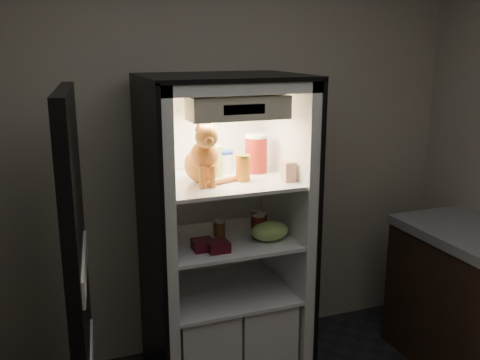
# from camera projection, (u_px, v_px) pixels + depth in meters

# --- Properties ---
(room_shell) EXTENTS (3.60, 3.60, 3.60)m
(room_shell) POSITION_uv_depth(u_px,v_px,m) (357.00, 175.00, 1.74)
(room_shell) COLOR white
(room_shell) RESTS_ON floor
(refrigerator) EXTENTS (0.90, 0.72, 1.88)m
(refrigerator) POSITION_uv_depth(u_px,v_px,m) (223.00, 258.00, 3.20)
(refrigerator) COLOR white
(refrigerator) RESTS_ON floor
(fridge_door) EXTENTS (0.15, 0.87, 1.85)m
(fridge_door) POSITION_uv_depth(u_px,v_px,m) (79.00, 289.00, 2.52)
(fridge_door) COLOR black
(fridge_door) RESTS_ON floor
(tabby_cat) EXTENTS (0.31, 0.35, 0.37)m
(tabby_cat) POSITION_uv_depth(u_px,v_px,m) (203.00, 159.00, 2.91)
(tabby_cat) COLOR #C84E19
(tabby_cat) RESTS_ON refrigerator
(parmesan_shaker) EXTENTS (0.07, 0.07, 0.18)m
(parmesan_shaker) POSITION_uv_depth(u_px,v_px,m) (216.00, 161.00, 3.07)
(parmesan_shaker) COLOR #258735
(parmesan_shaker) RESTS_ON refrigerator
(mayo_tub) EXTENTS (0.09, 0.09, 0.13)m
(mayo_tub) POSITION_uv_depth(u_px,v_px,m) (225.00, 162.00, 3.18)
(mayo_tub) COLOR white
(mayo_tub) RESTS_ON refrigerator
(salsa_jar) EXTENTS (0.08, 0.08, 0.15)m
(salsa_jar) POSITION_uv_depth(u_px,v_px,m) (243.00, 168.00, 2.98)
(salsa_jar) COLOR maroon
(salsa_jar) RESTS_ON refrigerator
(pepper_jar) EXTENTS (0.14, 0.14, 0.23)m
(pepper_jar) POSITION_uv_depth(u_px,v_px,m) (256.00, 153.00, 3.17)
(pepper_jar) COLOR #A92916
(pepper_jar) RESTS_ON refrigerator
(cream_carton) EXTENTS (0.06, 0.06, 0.11)m
(cream_carton) POSITION_uv_depth(u_px,v_px,m) (289.00, 172.00, 2.97)
(cream_carton) COLOR beige
(cream_carton) RESTS_ON refrigerator
(soda_can_a) EXTENTS (0.06, 0.06, 0.11)m
(soda_can_a) POSITION_uv_depth(u_px,v_px,m) (256.00, 220.00, 3.25)
(soda_can_a) COLOR black
(soda_can_a) RESTS_ON refrigerator
(soda_can_b) EXTENTS (0.06, 0.06, 0.11)m
(soda_can_b) POSITION_uv_depth(u_px,v_px,m) (262.00, 222.00, 3.20)
(soda_can_b) COLOR black
(soda_can_b) RESTS_ON refrigerator
(soda_can_c) EXTENTS (0.07, 0.07, 0.14)m
(soda_can_c) POSITION_uv_depth(u_px,v_px,m) (258.00, 227.00, 3.09)
(soda_can_c) COLOR black
(soda_can_c) RESTS_ON refrigerator
(condiment_jar) EXTENTS (0.07, 0.07, 0.09)m
(condiment_jar) POSITION_uv_depth(u_px,v_px,m) (219.00, 228.00, 3.13)
(condiment_jar) COLOR brown
(condiment_jar) RESTS_ON refrigerator
(grape_bag) EXTENTS (0.22, 0.16, 0.11)m
(grape_bag) POSITION_uv_depth(u_px,v_px,m) (270.00, 231.00, 3.06)
(grape_bag) COLOR #78A84E
(grape_bag) RESTS_ON refrigerator
(berry_box_left) EXTENTS (0.11, 0.11, 0.06)m
(berry_box_left) POSITION_uv_depth(u_px,v_px,m) (203.00, 245.00, 2.92)
(berry_box_left) COLOR #4F0D18
(berry_box_left) RESTS_ON refrigerator
(berry_box_right) EXTENTS (0.11, 0.11, 0.06)m
(berry_box_right) POSITION_uv_depth(u_px,v_px,m) (218.00, 246.00, 2.90)
(berry_box_right) COLOR #4F0D18
(berry_box_right) RESTS_ON refrigerator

